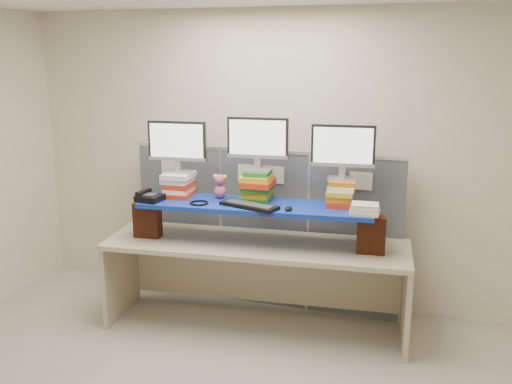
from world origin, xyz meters
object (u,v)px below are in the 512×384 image
(monitor_left, at_px, (177,144))
(monitor_right, at_px, (343,149))
(monitor_center, at_px, (258,141))
(desk_phone, at_px, (149,197))
(desk, at_px, (256,260))
(blue_board, at_px, (256,205))
(keyboard, at_px, (249,205))

(monitor_left, relative_size, monitor_right, 1.00)
(monitor_center, xyz_separation_m, desk_phone, (-0.88, -0.32, -0.49))
(desk, xyz_separation_m, blue_board, (0.00, 0.00, 0.49))
(monitor_left, height_order, monitor_center, monitor_center)
(monitor_center, bearing_deg, keyboard, -94.18)
(desk, height_order, monitor_center, monitor_center)
(desk, relative_size, desk_phone, 12.09)
(desk, bearing_deg, monitor_right, 9.49)
(monitor_center, distance_m, keyboard, 0.56)
(blue_board, relative_size, monitor_right, 3.78)
(monitor_center, relative_size, desk_phone, 2.37)
(desk, distance_m, desk_phone, 1.08)
(monitor_left, bearing_deg, monitor_right, 0.00)
(monitor_center, height_order, monitor_right, monitor_center)
(blue_board, bearing_deg, monitor_center, 95.54)
(desk, distance_m, monitor_left, 1.23)
(monitor_left, relative_size, desk_phone, 2.37)
(monitor_center, relative_size, keyboard, 1.00)
(desk, xyz_separation_m, monitor_left, (-0.74, 0.04, 0.98))
(blue_board, height_order, monitor_left, monitor_left)
(monitor_left, bearing_deg, blue_board, -9.15)
(blue_board, height_order, keyboard, keyboard)
(monitor_center, bearing_deg, blue_board, -84.46)
(blue_board, relative_size, desk_phone, 8.95)
(desk_phone, bearing_deg, desk, 17.01)
(monitor_center, distance_m, desk_phone, 1.06)
(desk_phone, bearing_deg, keyboard, 9.10)
(monitor_left, height_order, keyboard, monitor_left)
(desk, distance_m, monitor_right, 1.22)
(keyboard, bearing_deg, monitor_right, 40.33)
(desk, relative_size, monitor_center, 5.10)
(desk, bearing_deg, keyboard, -103.00)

